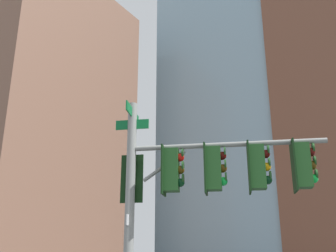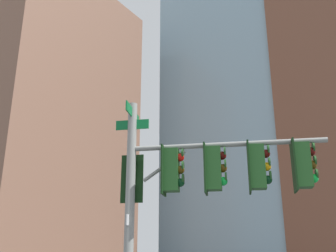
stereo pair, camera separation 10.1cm
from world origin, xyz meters
name	(u,v)px [view 1 (the left image)]	position (x,y,z in m)	size (l,w,h in m)	color
signal_pole_assembly	(193,182)	(-0.22, 1.56, 4.05)	(2.34, 4.60, 6.07)	gray
building_brick_nearside	(36,125)	(-26.65, -37.33, 19.89)	(22.12, 18.17, 39.78)	#845B47
building_glass_tower	(250,51)	(-55.79, -16.02, 39.03)	(23.53, 25.91, 78.05)	#8CB2C6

